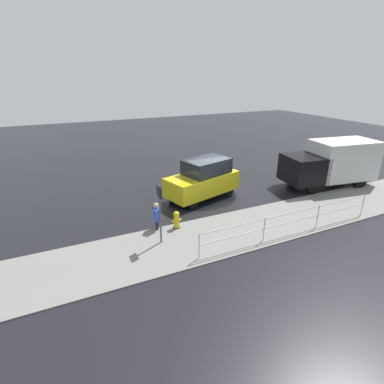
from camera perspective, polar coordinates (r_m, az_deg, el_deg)
The scene contains 9 objects.
ground_plane at distance 16.72m, azimuth 4.61°, elevation -0.01°, with size 60.00×60.00×0.00m, color black.
kerb_strip at distance 13.56m, azimuth 13.37°, elevation -5.90°, with size 24.00×3.20×0.04m, color slate.
moving_hatchback at distance 15.64m, azimuth 2.17°, elevation 2.49°, with size 4.21×2.69×2.06m.
delivery_truck at distance 19.11m, azimuth 25.04°, elevation 5.12°, with size 5.63×2.87×2.60m.
fire_hydrant at distance 12.69m, azimuth -2.98°, elevation -5.36°, with size 0.42×0.31×0.80m.
pedestrian at distance 12.58m, azimuth -6.76°, elevation -4.33°, with size 0.35×0.54×1.22m.
metal_railing at distance 12.76m, azimuth 18.63°, elevation -4.73°, with size 8.46×0.04×1.05m.
sign_post at distance 11.17m, azimuth -6.17°, elevation -2.70°, with size 0.07×0.44×2.40m.
puddle_patch at distance 16.34m, azimuth 1.00°, elevation -0.46°, with size 4.25×4.25×0.01m, color black.
Camera 1 is at (7.77, 13.46, 6.18)m, focal length 28.00 mm.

